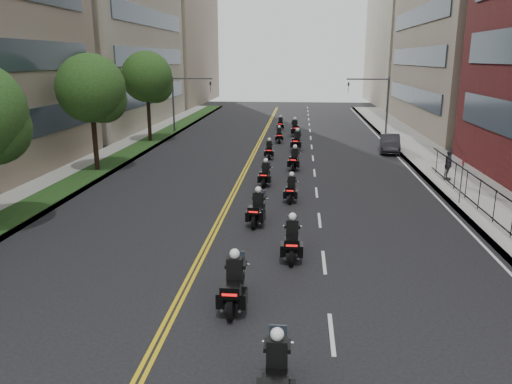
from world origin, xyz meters
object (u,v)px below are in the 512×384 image
motorcycle_9 (297,142)px  motorcycle_12 (281,124)px  motorcycle_11 (295,129)px  pedestrian_c (448,165)px  parked_sedan (390,143)px  motorcycle_5 (291,190)px  motorcycle_7 (295,160)px  motorcycle_10 (279,136)px  motorcycle_3 (292,241)px  motorcycle_6 (265,175)px  motorcycle_8 (269,150)px  motorcycle_1 (276,375)px  motorcycle_4 (258,210)px  motorcycle_2 (234,285)px

motorcycle_9 → motorcycle_12: size_ratio=1.14×
motorcycle_11 → pedestrian_c: (9.53, -17.87, 0.35)m
motorcycle_11 → parked_sedan: size_ratio=0.58×
motorcycle_5 → motorcycle_12: motorcycle_12 is taller
motorcycle_12 → motorcycle_11: bearing=-68.0°
motorcycle_7 → motorcycle_5: bearing=-84.3°
motorcycle_12 → motorcycle_10: bearing=-89.0°
motorcycle_9 → pedestrian_c: pedestrian_c is taller
motorcycle_10 → motorcycle_3: bearing=-90.2°
motorcycle_9 → motorcycle_6: bearing=-91.3°
motorcycle_9 → motorcycle_12: (-1.83, 11.47, -0.09)m
motorcycle_9 → motorcycle_10: bearing=120.5°
motorcycle_8 → motorcycle_10: (0.42, 7.44, -0.01)m
motorcycle_6 → motorcycle_10: size_ratio=1.05×
motorcycle_9 → motorcycle_11: size_ratio=0.99×
motorcycle_1 → motorcycle_7: 23.84m
motorcycle_1 → motorcycle_12: bearing=91.5°
motorcycle_11 → pedestrian_c: bearing=-68.7°
motorcycle_5 → pedestrian_c: size_ratio=1.14×
motorcycle_8 → pedestrian_c: (11.30, -6.47, 0.46)m
parked_sedan → motorcycle_3: bearing=-100.8°
motorcycle_8 → pedestrian_c: size_ratio=1.14×
motorcycle_11 → motorcycle_8: bearing=-105.6°
motorcycle_1 → motorcycle_4: bearing=96.1°
motorcycle_5 → motorcycle_9: size_ratio=0.85×
motorcycle_1 → pedestrian_c: (9.38, 21.09, 0.38)m
motorcycle_2 → motorcycle_12: motorcycle_2 is taller
motorcycle_5 → motorcycle_10: size_ratio=1.01×
parked_sedan → pedestrian_c: (1.80, -10.01, 0.37)m
motorcycle_4 → parked_sedan: motorcycle_4 is taller
motorcycle_1 → parked_sedan: 32.01m
motorcycle_3 → motorcycle_11: 30.71m
motorcycle_1 → motorcycle_3: (0.17, 8.26, 0.01)m
motorcycle_5 → motorcycle_2: bearing=-93.6°
motorcycle_3 → motorcycle_6: bearing=98.9°
motorcycle_5 → motorcycle_7: 7.71m
motorcycle_3 → motorcycle_6: motorcycle_3 is taller
motorcycle_6 → motorcycle_11: size_ratio=0.88×
motorcycle_5 → motorcycle_10: (-1.49, 18.88, -0.01)m
motorcycle_5 → motorcycle_6: 3.62m
motorcycle_4 → motorcycle_9: (1.59, 19.10, 0.04)m
motorcycle_7 → pedestrian_c: bearing=-10.3°
motorcycle_11 → pedestrian_c: 20.25m
motorcycle_3 → motorcycle_6: size_ratio=1.09×
motorcycle_10 → motorcycle_1: bearing=-91.4°
motorcycle_2 → parked_sedan: (9.06, 26.87, -0.02)m
motorcycle_1 → motorcycle_3: motorcycle_3 is taller
motorcycle_4 → parked_sedan: size_ratio=0.55×
motorcycle_9 → pedestrian_c: size_ratio=1.33×
motorcycle_7 → pedestrian_c: (9.34, -2.75, 0.40)m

